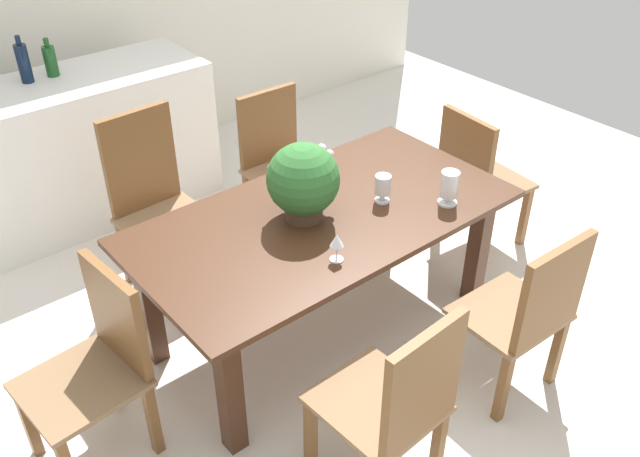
{
  "coord_description": "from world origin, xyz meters",
  "views": [
    {
      "loc": [
        -1.82,
        -2.16,
        2.58
      ],
      "look_at": [
        -0.02,
        0.02,
        0.66
      ],
      "focal_mm": 38.33,
      "sensor_mm": 36.0,
      "label": 1
    }
  ],
  "objects_px": {
    "chair_foot_end": "(475,175)",
    "crystal_vase_left": "(383,186)",
    "dining_table": "(323,233)",
    "chair_near_left": "(398,403)",
    "wine_bottle_amber": "(50,60)",
    "kitchen_counter": "(64,154)",
    "wine_bottle_dark": "(24,63)",
    "chair_near_right": "(529,310)",
    "chair_head_end": "(99,359)",
    "crystal_vase_center_near": "(449,186)",
    "chair_far_left": "(154,195)",
    "wine_glass": "(337,242)",
    "flower_centerpiece": "(303,181)",
    "chair_far_right": "(279,157)"
  },
  "relations": [
    {
      "from": "dining_table",
      "to": "chair_head_end",
      "type": "relative_size",
      "value": 2.09
    },
    {
      "from": "dining_table",
      "to": "flower_centerpiece",
      "type": "bearing_deg",
      "value": 155.49
    },
    {
      "from": "chair_near_right",
      "to": "chair_far_right",
      "type": "height_order",
      "value": "chair_near_right"
    },
    {
      "from": "crystal_vase_left",
      "to": "crystal_vase_center_near",
      "type": "bearing_deg",
      "value": -42.85
    },
    {
      "from": "chair_head_end",
      "to": "chair_near_left",
      "type": "height_order",
      "value": "chair_near_left"
    },
    {
      "from": "dining_table",
      "to": "chair_near_left",
      "type": "distance_m",
      "value": 1.07
    },
    {
      "from": "dining_table",
      "to": "chair_near_right",
      "type": "relative_size",
      "value": 2.08
    },
    {
      "from": "chair_foot_end",
      "to": "crystal_vase_left",
      "type": "xyz_separation_m",
      "value": [
        -0.91,
        -0.11,
        0.32
      ]
    },
    {
      "from": "chair_foot_end",
      "to": "chair_head_end",
      "type": "xyz_separation_m",
      "value": [
        -2.44,
        -0.0,
        -0.01
      ]
    },
    {
      "from": "wine_bottle_dark",
      "to": "crystal_vase_center_near",
      "type": "bearing_deg",
      "value": -62.84
    },
    {
      "from": "chair_foot_end",
      "to": "crystal_vase_left",
      "type": "bearing_deg",
      "value": 102.54
    },
    {
      "from": "flower_centerpiece",
      "to": "wine_bottle_amber",
      "type": "height_order",
      "value": "wine_bottle_amber"
    },
    {
      "from": "flower_centerpiece",
      "to": "wine_bottle_dark",
      "type": "bearing_deg",
      "value": 106.08
    },
    {
      "from": "chair_far_left",
      "to": "chair_far_right",
      "type": "height_order",
      "value": "chair_far_left"
    },
    {
      "from": "chair_far_left",
      "to": "wine_bottle_dark",
      "type": "xyz_separation_m",
      "value": [
        -0.23,
        1.07,
        0.52
      ]
    },
    {
      "from": "chair_near_left",
      "to": "kitchen_counter",
      "type": "bearing_deg",
      "value": -89.68
    },
    {
      "from": "chair_far_left",
      "to": "crystal_vase_left",
      "type": "bearing_deg",
      "value": -58.05
    },
    {
      "from": "chair_near_right",
      "to": "wine_glass",
      "type": "height_order",
      "value": "chair_near_right"
    },
    {
      "from": "flower_centerpiece",
      "to": "crystal_vase_left",
      "type": "relative_size",
      "value": 2.62
    },
    {
      "from": "chair_far_right",
      "to": "wine_bottle_dark",
      "type": "xyz_separation_m",
      "value": [
        -1.1,
        1.08,
        0.57
      ]
    },
    {
      "from": "crystal_vase_center_near",
      "to": "wine_bottle_dark",
      "type": "xyz_separation_m",
      "value": [
        -1.22,
        2.37,
        0.24
      ]
    },
    {
      "from": "wine_glass",
      "to": "chair_near_left",
      "type": "bearing_deg",
      "value": -109.93
    },
    {
      "from": "chair_head_end",
      "to": "kitchen_counter",
      "type": "height_order",
      "value": "kitchen_counter"
    },
    {
      "from": "chair_near_left",
      "to": "wine_glass",
      "type": "xyz_separation_m",
      "value": [
        0.23,
        0.64,
        0.31
      ]
    },
    {
      "from": "chair_foot_end",
      "to": "chair_near_right",
      "type": "xyz_separation_m",
      "value": [
        -0.79,
        -0.97,
        0.0
      ]
    },
    {
      "from": "chair_near_left",
      "to": "kitchen_counter",
      "type": "xyz_separation_m",
      "value": [
        -0.16,
        2.91,
        -0.05
      ]
    },
    {
      "from": "chair_foot_end",
      "to": "flower_centerpiece",
      "type": "xyz_separation_m",
      "value": [
        -1.31,
        0.03,
        0.43
      ]
    },
    {
      "from": "crystal_vase_center_near",
      "to": "chair_far_left",
      "type": "bearing_deg",
      "value": 127.14
    },
    {
      "from": "wine_glass",
      "to": "chair_far_left",
      "type": "bearing_deg",
      "value": 100.54
    },
    {
      "from": "crystal_vase_center_near",
      "to": "wine_glass",
      "type": "xyz_separation_m",
      "value": [
        -0.74,
        -0.0,
        -0.0
      ]
    },
    {
      "from": "chair_head_end",
      "to": "wine_bottle_dark",
      "type": "height_order",
      "value": "wine_bottle_dark"
    },
    {
      "from": "dining_table",
      "to": "wine_bottle_amber",
      "type": "bearing_deg",
      "value": 103.82
    },
    {
      "from": "chair_near_right",
      "to": "kitchen_counter",
      "type": "distance_m",
      "value": 3.07
    },
    {
      "from": "crystal_vase_center_near",
      "to": "wine_bottle_dark",
      "type": "bearing_deg",
      "value": 117.16
    },
    {
      "from": "chair_head_end",
      "to": "wine_bottle_dark",
      "type": "distance_m",
      "value": 2.19
    },
    {
      "from": "chair_foot_end",
      "to": "wine_glass",
      "type": "xyz_separation_m",
      "value": [
        -1.41,
        -0.34,
        0.33
      ]
    },
    {
      "from": "wine_glass",
      "to": "chair_far_right",
      "type": "bearing_deg",
      "value": 64.11
    },
    {
      "from": "wine_bottle_amber",
      "to": "chair_near_left",
      "type": "bearing_deg",
      "value": -88.53
    },
    {
      "from": "chair_far_right",
      "to": "flower_centerpiece",
      "type": "distance_m",
      "value": 1.15
    },
    {
      "from": "chair_near_left",
      "to": "wine_bottle_dark",
      "type": "height_order",
      "value": "wine_bottle_dark"
    },
    {
      "from": "kitchen_counter",
      "to": "wine_bottle_dark",
      "type": "distance_m",
      "value": 0.62
    },
    {
      "from": "chair_near_left",
      "to": "crystal_vase_left",
      "type": "distance_m",
      "value": 1.18
    },
    {
      "from": "dining_table",
      "to": "wine_bottle_dark",
      "type": "xyz_separation_m",
      "value": [
        -0.67,
        2.05,
        0.46
      ]
    },
    {
      "from": "chair_near_right",
      "to": "chair_head_end",
      "type": "bearing_deg",
      "value": -28.34
    },
    {
      "from": "chair_near_right",
      "to": "crystal_vase_left",
      "type": "bearing_deg",
      "value": -79.87
    },
    {
      "from": "chair_near_left",
      "to": "crystal_vase_left",
      "type": "height_order",
      "value": "chair_near_left"
    },
    {
      "from": "chair_foot_end",
      "to": "wine_bottle_amber",
      "type": "height_order",
      "value": "wine_bottle_amber"
    },
    {
      "from": "chair_near_right",
      "to": "wine_bottle_dark",
      "type": "bearing_deg",
      "value": -67.88
    },
    {
      "from": "chair_near_right",
      "to": "chair_near_left",
      "type": "height_order",
      "value": "chair_near_left"
    },
    {
      "from": "chair_near_left",
      "to": "wine_bottle_amber",
      "type": "bearing_deg",
      "value": -91.43
    }
  ]
}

